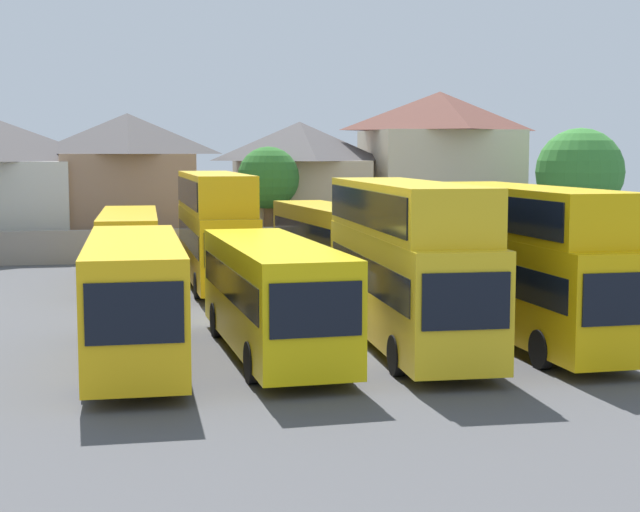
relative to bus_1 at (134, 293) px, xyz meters
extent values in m
plane|color=#4C4C4F|center=(6.02, 18.29, -2.01)|extent=(140.00, 140.00, 0.00)
cube|color=gray|center=(6.02, 25.69, -1.11)|extent=(56.00, 0.50, 1.80)
cube|color=yellow|center=(0.00, 0.01, -0.07)|extent=(2.68, 10.61, 3.17)
cube|color=black|center=(-0.07, -5.29, 0.31)|extent=(2.23, 0.11, 1.43)
cube|color=black|center=(0.00, 0.01, 0.31)|extent=(2.71, 9.76, 1.00)
cylinder|color=black|center=(1.12, -3.28, -1.46)|extent=(0.31, 1.10, 1.10)
cylinder|color=black|center=(-1.21, -3.25, -1.46)|extent=(0.31, 1.10, 1.10)
cylinder|color=black|center=(1.21, 3.27, -1.46)|extent=(0.31, 1.10, 1.10)
cylinder|color=black|center=(-1.12, 3.31, -1.46)|extent=(0.31, 1.10, 1.10)
cube|color=yellow|center=(3.98, 0.35, -0.16)|extent=(3.04, 10.66, 2.98)
cube|color=black|center=(4.20, -4.94, 0.19)|extent=(2.29, 0.18, 1.34)
cube|color=black|center=(3.98, 0.35, 0.19)|extent=(3.04, 9.82, 0.94)
cylinder|color=black|center=(5.31, -2.87, -1.46)|extent=(0.35, 1.11, 1.10)
cylinder|color=black|center=(2.93, -2.97, -1.46)|extent=(0.35, 1.11, 1.10)
cylinder|color=black|center=(5.04, 3.67, -1.46)|extent=(0.35, 1.11, 1.10)
cylinder|color=black|center=(2.65, 3.57, -1.46)|extent=(0.35, 1.11, 1.10)
cube|color=yellow|center=(8.14, 0.62, -0.07)|extent=(2.98, 11.56, 3.17)
cube|color=black|center=(7.93, -5.13, 0.31)|extent=(2.25, 0.16, 1.42)
cube|color=black|center=(8.14, 0.62, 0.31)|extent=(2.98, 10.65, 1.00)
cube|color=yellow|center=(8.15, 0.91, 2.28)|extent=(2.91, 10.99, 1.53)
cube|color=black|center=(8.15, 0.91, 2.28)|extent=(2.98, 10.42, 1.07)
cylinder|color=black|center=(9.18, -2.98, -1.46)|extent=(0.34, 1.11, 1.10)
cylinder|color=black|center=(6.83, -2.89, -1.46)|extent=(0.34, 1.11, 1.10)
cylinder|color=black|center=(9.45, 4.13, -1.46)|extent=(0.34, 1.11, 1.10)
cylinder|color=black|center=(7.10, 4.22, -1.46)|extent=(0.34, 1.11, 1.10)
cube|color=#E6B30A|center=(12.04, 0.49, -0.14)|extent=(2.67, 11.11, 3.03)
cube|color=black|center=(12.14, -5.06, 0.22)|extent=(2.17, 0.12, 1.36)
cube|color=black|center=(12.04, 0.49, 0.22)|extent=(2.69, 10.22, 0.95)
cube|color=#E6B30A|center=(12.03, 0.77, 2.13)|extent=(2.61, 10.55, 1.51)
cube|color=black|center=(12.03, 0.77, 2.13)|extent=(2.69, 10.00, 1.06)
cylinder|color=black|center=(13.23, -2.92, -1.46)|extent=(0.32, 1.11, 1.10)
cylinder|color=black|center=(10.97, -2.96, -1.46)|extent=(0.32, 1.11, 1.10)
cylinder|color=black|center=(13.11, 3.94, -1.46)|extent=(0.32, 1.11, 1.10)
cylinder|color=black|center=(10.84, 3.90, -1.46)|extent=(0.32, 1.11, 1.10)
cube|color=yellow|center=(0.03, 16.00, -0.18)|extent=(2.73, 11.07, 2.95)
cube|color=black|center=(-0.12, 10.48, 0.18)|extent=(2.14, 0.14, 1.33)
cube|color=black|center=(0.03, 16.00, 0.18)|extent=(2.75, 10.19, 0.93)
cylinder|color=black|center=(1.06, 12.56, -1.46)|extent=(0.33, 1.11, 1.10)
cylinder|color=black|center=(-1.18, 12.62, -1.46)|extent=(0.33, 1.11, 1.10)
cylinder|color=black|center=(1.24, 19.38, -1.46)|extent=(0.33, 1.11, 1.10)
cylinder|color=black|center=(-0.99, 19.44, -1.46)|extent=(0.33, 1.11, 1.10)
cube|color=gold|center=(3.80, 15.50, -0.15)|extent=(2.51, 11.96, 3.00)
cube|color=black|center=(3.84, 9.51, 0.21)|extent=(2.13, 0.10, 1.35)
cube|color=black|center=(3.80, 15.50, 0.21)|extent=(2.54, 11.00, 0.95)
cube|color=gold|center=(3.80, 15.80, 2.18)|extent=(2.46, 11.36, 1.67)
cube|color=black|center=(3.80, 15.80, 2.18)|extent=(2.54, 10.76, 1.17)
cylinder|color=black|center=(4.94, 11.81, -1.46)|extent=(0.31, 1.10, 1.10)
cylinder|color=black|center=(2.71, 11.79, -1.46)|extent=(0.31, 1.10, 1.10)
cylinder|color=black|center=(4.89, 19.21, -1.46)|extent=(0.31, 1.10, 1.10)
cylinder|color=black|center=(2.66, 19.19, -1.46)|extent=(0.31, 1.10, 1.10)
cube|color=gold|center=(8.82, 15.35, -0.06)|extent=(3.29, 10.21, 3.20)
cube|color=black|center=(9.25, 10.33, 0.33)|extent=(2.15, 0.26, 1.44)
cube|color=black|center=(8.82, 15.35, 0.33)|extent=(3.26, 9.41, 1.01)
cylinder|color=black|center=(10.20, 12.34, -1.46)|extent=(0.39, 1.12, 1.10)
cylinder|color=black|center=(7.96, 12.15, -1.46)|extent=(0.39, 1.12, 1.10)
cylinder|color=black|center=(9.67, 18.55, -1.46)|extent=(0.39, 1.12, 1.10)
cylinder|color=black|center=(7.43, 18.35, -1.46)|extent=(0.39, 1.12, 1.10)
cube|color=yellow|center=(11.98, 15.52, -0.10)|extent=(3.10, 10.27, 3.12)
cube|color=black|center=(11.67, 10.44, 0.28)|extent=(2.18, 0.21, 1.40)
cube|color=black|center=(11.98, 15.52, 0.28)|extent=(3.09, 9.46, 0.98)
cylinder|color=black|center=(12.93, 12.32, -1.46)|extent=(0.37, 1.12, 1.10)
cylinder|color=black|center=(10.65, 12.46, -1.46)|extent=(0.37, 1.12, 1.10)
cylinder|color=black|center=(13.32, 18.58, -1.46)|extent=(0.37, 1.12, 1.10)
cylinder|color=black|center=(11.04, 18.73, -1.46)|extent=(0.37, 1.12, 1.10)
cube|color=#9E7A60|center=(0.20, 31.21, 0.92)|extent=(7.59, 6.22, 5.86)
pyramid|color=#514C4C|center=(0.20, 31.21, 5.04)|extent=(7.97, 6.54, 2.38)
cube|color=#C6B293|center=(10.76, 32.25, 0.71)|extent=(7.57, 7.44, 5.44)
pyramid|color=#514C4C|center=(10.76, 32.25, 4.63)|extent=(7.95, 7.81, 2.41)
cube|color=beige|center=(19.95, 32.36, 1.66)|extent=(8.99, 7.67, 7.34)
pyramid|color=brown|center=(19.95, 32.36, 6.57)|extent=(9.44, 8.06, 2.48)
cylinder|color=brown|center=(25.42, 23.69, -0.47)|extent=(0.58, 0.58, 3.08)
sphere|color=#387F33|center=(25.42, 23.69, 2.82)|extent=(5.01, 5.01, 5.01)
cylinder|color=brown|center=(8.14, 28.19, -0.41)|extent=(0.57, 0.57, 3.21)
sphere|color=#2D6B28|center=(8.14, 28.19, 2.47)|extent=(3.62, 3.62, 3.62)
camera|label=1|loc=(-0.35, -27.29, 3.95)|focal=54.15mm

